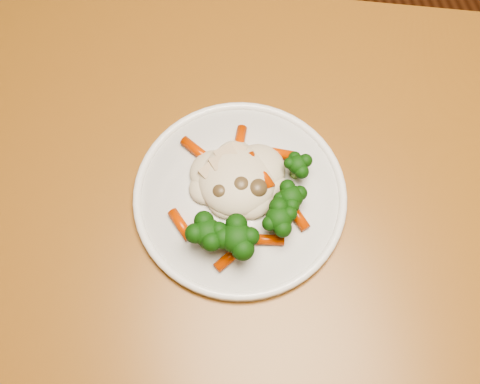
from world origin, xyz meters
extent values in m
plane|color=brown|center=(0.00, 0.00, 0.00)|extent=(3.00, 3.00, 0.00)
cube|color=#975D23|center=(0.04, -0.34, 0.73)|extent=(1.32, 1.10, 0.04)
cube|color=#975D23|center=(-0.33, 0.14, 0.35)|extent=(0.08, 0.08, 0.71)
cylinder|color=white|center=(-0.02, -0.25, 0.76)|extent=(0.25, 0.25, 0.01)
ellipsoid|color=beige|center=(-0.02, -0.23, 0.78)|extent=(0.11, 0.10, 0.04)
ellipsoid|color=black|center=(-0.07, -0.30, 0.78)|extent=(0.05, 0.05, 0.05)
ellipsoid|color=black|center=(-0.04, -0.31, 0.79)|extent=(0.06, 0.06, 0.05)
ellipsoid|color=black|center=(0.01, -0.30, 0.78)|extent=(0.05, 0.05, 0.04)
ellipsoid|color=black|center=(0.03, -0.28, 0.78)|extent=(0.05, 0.05, 0.04)
ellipsoid|color=black|center=(0.05, -0.24, 0.78)|extent=(0.04, 0.04, 0.03)
cylinder|color=#CD4104|center=(-0.06, -0.18, 0.77)|extent=(0.04, 0.05, 0.01)
cylinder|color=#CD4104|center=(-0.01, -0.19, 0.77)|extent=(0.03, 0.05, 0.01)
cylinder|color=#CD4104|center=(0.03, -0.21, 0.77)|extent=(0.05, 0.03, 0.01)
cylinder|color=#CD4104|center=(-0.09, -0.27, 0.77)|extent=(0.02, 0.04, 0.01)
cylinder|color=#CD4104|center=(-0.05, -0.32, 0.77)|extent=(0.05, 0.03, 0.01)
cylinder|color=#CD4104|center=(-0.01, -0.31, 0.77)|extent=(0.04, 0.02, 0.01)
cylinder|color=#CD4104|center=(0.04, -0.29, 0.77)|extent=(0.02, 0.04, 0.01)
cylinder|color=#CD4104|center=(0.01, -0.23, 0.78)|extent=(0.03, 0.05, 0.01)
cylinder|color=#CD4104|center=(-0.03, -0.22, 0.78)|extent=(0.04, 0.04, 0.01)
ellipsoid|color=brown|center=(-0.02, -0.24, 0.78)|extent=(0.03, 0.03, 0.02)
ellipsoid|color=brown|center=(0.00, -0.25, 0.78)|extent=(0.02, 0.02, 0.02)
ellipsoid|color=brown|center=(-0.04, -0.25, 0.78)|extent=(0.02, 0.02, 0.01)
cube|color=tan|center=(-0.03, -0.20, 0.78)|extent=(0.03, 0.02, 0.01)
cube|color=tan|center=(-0.01, -0.20, 0.78)|extent=(0.02, 0.02, 0.01)
cube|color=tan|center=(-0.05, -0.22, 0.78)|extent=(0.02, 0.02, 0.01)
cube|color=tan|center=(-0.03, -0.21, 0.78)|extent=(0.03, 0.02, 0.01)
camera|label=1|loc=(-0.08, -0.51, 1.41)|focal=45.00mm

